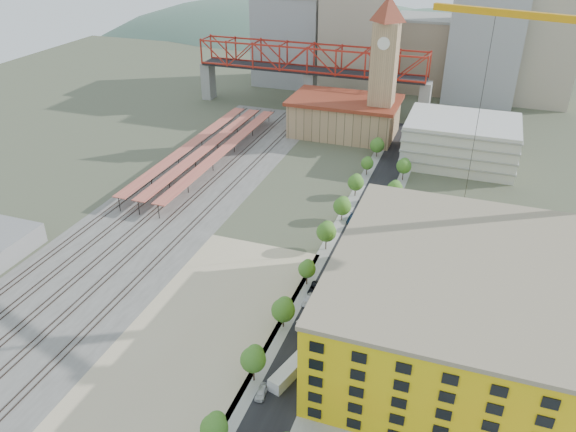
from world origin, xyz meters
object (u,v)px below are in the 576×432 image
(site_trailer_a, at_px, (289,372))
(clock_tower, at_px, (385,58))
(site_trailer_d, at_px, (339,269))
(site_trailer_c, at_px, (321,306))
(car_0, at_px, (262,392))
(site_trailer_b, at_px, (315,317))
(construction_building, at_px, (458,307))

(site_trailer_a, bearing_deg, clock_tower, 109.92)
(clock_tower, distance_m, site_trailer_d, 88.43)
(site_trailer_c, xyz_separation_m, site_trailer_d, (0.00, 14.20, -0.02))
(site_trailer_a, distance_m, site_trailer_c, 19.50)
(clock_tower, relative_size, car_0, 12.93)
(site_trailer_a, bearing_deg, car_0, -103.49)
(site_trailer_b, xyz_separation_m, site_trailer_d, (0.00, 17.87, -0.04))
(site_trailer_a, height_order, site_trailer_d, site_trailer_a)
(site_trailer_b, relative_size, car_0, 2.30)
(construction_building, xyz_separation_m, car_0, (-29.00, -22.68, -8.72))
(site_trailer_a, bearing_deg, site_trailer_d, 106.02)
(construction_building, bearing_deg, car_0, -141.97)
(construction_building, relative_size, site_trailer_a, 5.48)
(site_trailer_a, distance_m, site_trailer_b, 15.84)
(site_trailer_b, height_order, site_trailer_c, site_trailer_b)
(site_trailer_a, relative_size, site_trailer_b, 1.00)
(clock_tower, relative_size, site_trailer_d, 5.81)
(site_trailer_a, xyz_separation_m, car_0, (-3.00, -5.30, -0.58))
(construction_building, height_order, site_trailer_d, construction_building)
(site_trailer_c, relative_size, site_trailer_d, 1.02)
(site_trailer_b, bearing_deg, construction_building, 22.85)
(construction_building, relative_size, site_trailer_d, 5.65)
(site_trailer_b, xyz_separation_m, site_trailer_c, (0.00, 3.67, -0.02))
(site_trailer_b, xyz_separation_m, car_0, (-3.00, -21.14, -0.58))
(clock_tower, bearing_deg, site_trailer_c, -85.33)
(clock_tower, xyz_separation_m, car_0, (5.00, -122.67, -28.01))
(construction_building, bearing_deg, site_trailer_c, 175.34)
(construction_building, height_order, site_trailer_a, construction_building)
(clock_tower, relative_size, construction_building, 1.03)
(site_trailer_d, bearing_deg, clock_tower, 111.68)
(construction_building, xyz_separation_m, site_trailer_d, (-26.00, 16.32, -8.19))
(site_trailer_d, bearing_deg, construction_building, -15.90)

